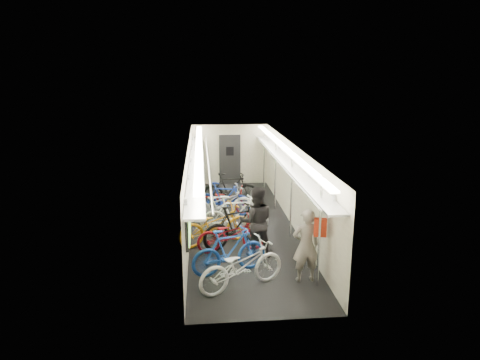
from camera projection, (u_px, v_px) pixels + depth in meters
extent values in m
plane|color=black|center=(241.00, 226.00, 12.62)|extent=(10.00, 10.00, 0.00)
plane|color=white|center=(242.00, 145.00, 12.03)|extent=(10.00, 10.00, 0.00)
plane|color=beige|center=(189.00, 188.00, 12.19)|extent=(0.00, 10.00, 10.00)
plane|color=beige|center=(293.00, 185.00, 12.46)|extent=(0.00, 10.00, 10.00)
plane|color=beige|center=(230.00, 154.00, 17.16)|extent=(3.00, 0.00, 3.00)
plane|color=beige|center=(268.00, 260.00, 7.50)|extent=(3.00, 0.00, 3.00)
cube|color=black|center=(188.00, 225.00, 9.10)|extent=(0.06, 1.10, 0.80)
cube|color=#73C857|center=(189.00, 224.00, 9.10)|extent=(0.02, 0.96, 0.66)
cube|color=black|center=(190.00, 196.00, 11.22)|extent=(0.06, 1.10, 0.80)
cube|color=#73C857|center=(191.00, 196.00, 11.22)|extent=(0.02, 0.96, 0.66)
cube|color=black|center=(191.00, 176.00, 13.34)|extent=(0.06, 1.10, 0.80)
cube|color=#73C857|center=(193.00, 176.00, 13.35)|extent=(0.02, 0.96, 0.66)
cube|color=black|center=(193.00, 162.00, 15.47)|extent=(0.06, 1.10, 0.80)
cube|color=#73C857|center=(194.00, 162.00, 15.47)|extent=(0.02, 0.96, 0.66)
cube|color=#E5B90C|center=(189.00, 207.00, 10.15)|extent=(0.02, 0.22, 0.30)
cube|color=#E5B90C|center=(191.00, 183.00, 12.27)|extent=(0.02, 0.22, 0.30)
cube|color=#E5B90C|center=(192.00, 167.00, 14.40)|extent=(0.02, 0.22, 0.30)
cube|color=black|center=(230.00, 160.00, 17.15)|extent=(0.85, 0.08, 2.00)
cube|color=#999BA0|center=(196.00, 163.00, 12.04)|extent=(0.40, 9.70, 0.05)
cube|color=#999BA0|center=(286.00, 161.00, 12.27)|extent=(0.40, 9.70, 0.05)
cylinder|color=silver|center=(208.00, 159.00, 12.04)|extent=(0.04, 9.70, 0.04)
cylinder|color=silver|center=(275.00, 158.00, 12.21)|extent=(0.04, 9.70, 0.04)
cube|color=white|center=(199.00, 148.00, 11.94)|extent=(0.18, 9.60, 0.04)
cube|color=white|center=(283.00, 147.00, 12.16)|extent=(0.18, 9.60, 0.04)
cylinder|color=silver|center=(320.00, 233.00, 8.77)|extent=(0.05, 0.05, 2.38)
cylinder|color=silver|center=(291.00, 195.00, 11.47)|extent=(0.05, 0.05, 2.38)
cylinder|color=silver|center=(275.00, 174.00, 13.89)|extent=(0.05, 0.05, 2.38)
cylinder|color=silver|center=(264.00, 159.00, 16.30)|extent=(0.05, 0.05, 2.38)
imported|color=silver|center=(242.00, 266.00, 8.83)|extent=(2.06, 1.44, 1.03)
imported|color=#1B48A7|center=(229.00, 251.00, 9.52)|extent=(1.83, 1.01, 1.06)
imported|color=maroon|center=(231.00, 234.00, 10.70)|extent=(1.81, 0.83, 0.92)
imported|color=black|center=(236.00, 226.00, 10.97)|extent=(1.94, 1.23, 1.13)
imported|color=orange|center=(215.00, 225.00, 11.16)|extent=(2.12, 1.36, 1.05)
imported|color=white|center=(235.00, 215.00, 11.77)|extent=(1.93, 0.64, 1.15)
imported|color=#B2B3B7|center=(221.00, 204.00, 12.92)|extent=(2.16, 1.16, 1.08)
imported|color=navy|center=(224.00, 199.00, 13.44)|extent=(1.84, 0.97, 1.07)
imported|color=maroon|center=(227.00, 200.00, 13.54)|extent=(1.83, 0.98, 0.91)
imported|color=black|center=(230.00, 189.00, 14.39)|extent=(1.93, 0.60, 1.15)
imported|color=gray|center=(306.00, 245.00, 9.11)|extent=(0.62, 0.43, 1.62)
imported|color=black|center=(256.00, 221.00, 10.39)|extent=(0.88, 0.70, 1.75)
cube|color=red|center=(320.00, 227.00, 8.84)|extent=(0.29, 0.20, 0.38)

